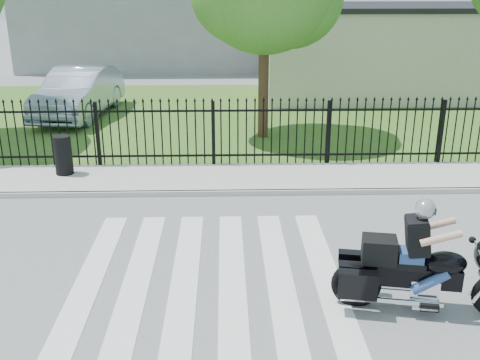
{
  "coord_description": "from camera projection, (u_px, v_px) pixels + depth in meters",
  "views": [
    {
      "loc": [
        0.3,
        -8.16,
        4.8
      ],
      "look_at": [
        0.59,
        2.29,
        1.0
      ],
      "focal_mm": 42.0,
      "sensor_mm": 36.0,
      "label": 1
    }
  ],
  "objects": [
    {
      "name": "building_low",
      "position": [
        381.0,
        52.0,
        23.91
      ],
      "size": [
        10.0,
        6.0,
        3.5
      ],
      "primitive_type": "cube",
      "color": "beige",
      "rests_on": "ground"
    },
    {
      "name": "motorcycle_rider",
      "position": [
        422.0,
        265.0,
        8.34
      ],
      "size": [
        2.77,
        1.23,
        1.85
      ],
      "rotation": [
        0.0,
        0.0,
        -0.18
      ],
      "color": "black",
      "rests_on": "ground"
    },
    {
      "name": "building_low_roof",
      "position": [
        385.0,
        7.0,
        23.28
      ],
      "size": [
        10.2,
        6.2,
        0.2
      ],
      "primitive_type": "cube",
      "color": "black",
      "rests_on": "building_low"
    },
    {
      "name": "iron_fence",
      "position": [
        213.0,
        135.0,
        14.62
      ],
      "size": [
        26.0,
        0.04,
        1.8
      ],
      "color": "black",
      "rests_on": "ground"
    },
    {
      "name": "parked_car",
      "position": [
        79.0,
        92.0,
        20.11
      ],
      "size": [
        2.43,
        5.41,
        1.72
      ],
      "primitive_type": "imported",
      "rotation": [
        0.0,
        0.0,
        -0.12
      ],
      "color": "#93A0B9",
      "rests_on": "grass_strip"
    },
    {
      "name": "sidewalk",
      "position": [
        213.0,
        178.0,
        13.97
      ],
      "size": [
        40.0,
        2.0,
        0.12
      ],
      "primitive_type": "cube",
      "color": "#ADAAA3",
      "rests_on": "ground"
    },
    {
      "name": "ground",
      "position": [
        208.0,
        284.0,
        9.3
      ],
      "size": [
        120.0,
        120.0,
        0.0
      ],
      "primitive_type": "plane",
      "color": "slate",
      "rests_on": "ground"
    },
    {
      "name": "crosswalk",
      "position": [
        208.0,
        284.0,
        9.29
      ],
      "size": [
        5.0,
        5.5,
        0.01
      ],
      "primitive_type": null,
      "color": "silver",
      "rests_on": "ground"
    },
    {
      "name": "grass_strip",
      "position": [
        217.0,
        115.0,
        20.56
      ],
      "size": [
        40.0,
        12.0,
        0.02
      ],
      "primitive_type": "cube",
      "color": "#34591E",
      "rests_on": "ground"
    },
    {
      "name": "litter_bin",
      "position": [
        63.0,
        155.0,
        13.97
      ],
      "size": [
        0.51,
        0.51,
        0.98
      ],
      "primitive_type": "cylinder",
      "rotation": [
        0.0,
        0.0,
        0.2
      ],
      "color": "black",
      "rests_on": "sidewalk"
    },
    {
      "name": "curb",
      "position": [
        213.0,
        193.0,
        13.03
      ],
      "size": [
        40.0,
        0.12,
        0.12
      ],
      "primitive_type": "cube",
      "color": "#ADAAA3",
      "rests_on": "ground"
    }
  ]
}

